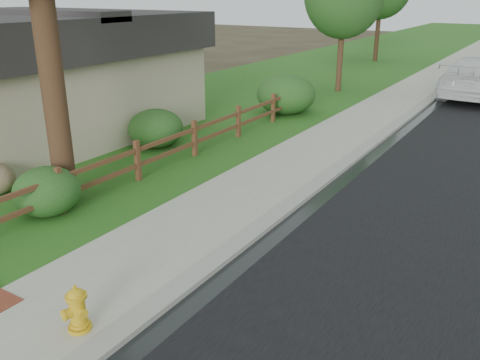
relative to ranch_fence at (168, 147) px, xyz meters
The scene contains 11 objects.
ground 7.37m from the ranch_fence, 60.64° to the right, with size 120.00×120.00×0.00m, color #34291C.
sidewalk 28.73m from the ranch_fence, 84.61° to the left, with size 2.20×90.00×0.10m, color gray.
grass_strip 28.62m from the ranch_fence, 88.40° to the left, with size 1.60×90.00×0.06m, color #255819.
lawn_near 28.94m from the ranch_fence, 98.75° to the left, with size 9.00×90.00×0.04m, color #255819.
ranch_fence is the anchor object (origin of this frame).
house 7.57m from the ranch_fence, behind, with size 10.60×9.60×4.05m.
fire_hydrant 7.17m from the ranch_fence, 60.78° to the right, with size 0.47×0.38×0.71m.
white_suv 16.07m from the ranch_fence, 69.60° to the left, with size 2.55×6.27×1.82m, color white.
shrub_a 3.72m from the ranch_fence, 94.62° to the right, with size 1.42×1.42×1.07m, color #1E4217.
shrub_b 2.19m from the ranch_fence, 139.16° to the left, with size 1.70×1.70×1.19m, color #1E4217.
shrub_d 7.61m from the ranch_fence, 92.26° to the left, with size 2.29×2.29×1.56m, color #1E4217.
Camera 1 is at (4.96, -3.74, 4.58)m, focal length 38.00 mm.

